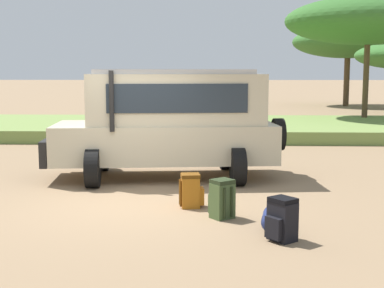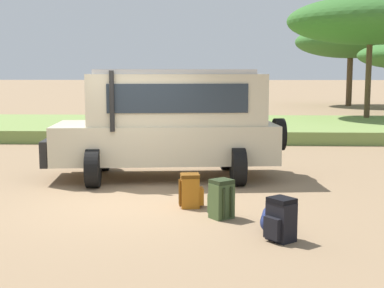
{
  "view_description": "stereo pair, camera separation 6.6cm",
  "coord_description": "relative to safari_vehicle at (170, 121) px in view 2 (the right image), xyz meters",
  "views": [
    {
      "loc": [
        1.42,
        -9.53,
        2.38
      ],
      "look_at": [
        1.05,
        0.72,
        1.0
      ],
      "focal_mm": 50.0,
      "sensor_mm": 36.0,
      "label": 1
    },
    {
      "loc": [
        1.48,
        -9.52,
        2.38
      ],
      "look_at": [
        1.05,
        0.72,
        1.0
      ],
      "focal_mm": 50.0,
      "sensor_mm": 36.0,
      "label": 2
    }
  ],
  "objects": [
    {
      "name": "acacia_tree_left_mid",
      "position": [
        7.57,
        11.4,
        3.24
      ],
      "size": [
        7.05,
        6.05,
        5.55
      ],
      "color": "brown",
      "rests_on": "ground_plane"
    },
    {
      "name": "backpack_beside_front_wheel",
      "position": [
        1.11,
        -3.39,
        -0.98
      ],
      "size": [
        0.45,
        0.47,
        0.65
      ],
      "color": "#42562D",
      "rests_on": "ground_plane"
    },
    {
      "name": "backpack_near_rear_wheel",
      "position": [
        1.94,
        -4.55,
        -0.99
      ],
      "size": [
        0.48,
        0.47,
        0.62
      ],
      "color": "black",
      "rests_on": "ground_plane"
    },
    {
      "name": "ground_plane",
      "position": [
        -0.49,
        -2.43,
        -1.29
      ],
      "size": [
        320.0,
        320.0,
        0.0
      ],
      "primitive_type": "plane",
      "color": "#8C7051"
    },
    {
      "name": "duffel_bag_low_black_case",
      "position": [
        1.87,
        -3.98,
        -1.13
      ],
      "size": [
        0.39,
        0.77,
        0.42
      ],
      "color": "navy",
      "rests_on": "ground_plane"
    },
    {
      "name": "backpack_cluster_center",
      "position": [
        0.58,
        -2.71,
        -1.0
      ],
      "size": [
        0.46,
        0.35,
        0.6
      ],
      "color": "#B26619",
      "rests_on": "ground_plane"
    },
    {
      "name": "acacia_tree_centre_back",
      "position": [
        10.57,
        26.69,
        3.21
      ],
      "size": [
        7.79,
        6.75,
        5.66
      ],
      "color": "brown",
      "rests_on": "ground_plane"
    },
    {
      "name": "grass_bank",
      "position": [
        -0.49,
        8.95,
        -1.07
      ],
      "size": [
        120.0,
        7.0,
        0.44
      ],
      "color": "olive",
      "rests_on": "ground_plane"
    },
    {
      "name": "safari_vehicle",
      "position": [
        0.0,
        0.0,
        0.0
      ],
      "size": [
        5.44,
        3.06,
        2.44
      ],
      "color": "beige",
      "rests_on": "ground_plane"
    }
  ]
}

